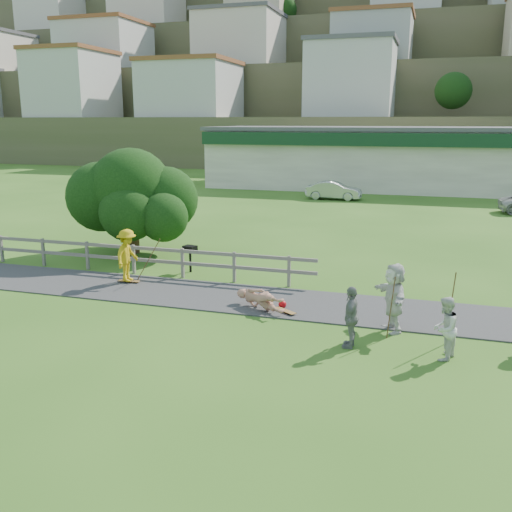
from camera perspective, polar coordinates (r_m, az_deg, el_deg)
The scene contains 19 objects.
ground at distance 17.44m, azimuth -5.78°, elevation -5.47°, with size 260.00×260.00×0.00m, color #2F5C1A.
path at distance 18.75m, azimuth -4.00°, elevation -4.01°, with size 34.00×3.00×0.04m, color #333335.
fence at distance 22.11m, azimuth -13.56°, elevation 0.23°, with size 15.05×0.10×1.10m.
strip_mall at distance 50.26m, azimuth 14.50°, elevation 9.51°, with size 32.50×10.75×5.10m.
hillside at distance 107.03m, azimuth 14.34°, elevation 17.72°, with size 220.00×67.00×47.50m.
skater_rider at distance 20.46m, azimuth -12.73°, elevation -0.20°, with size 1.19×0.69×1.85m, color #B99C11.
skater_fallen at distance 17.32m, azimuth 0.44°, elevation -4.36°, with size 1.85×0.44×0.67m, color #AB745E.
spectator_a at distance 14.44m, azimuth 18.35°, elevation -6.90°, with size 0.76×0.59×1.56m, color silver.
spectator_b at distance 14.62m, azimuth 9.50°, elevation -6.03°, with size 0.94×0.39×1.60m, color slate.
spectator_d at distance 15.89m, azimuth 13.59°, elevation -4.05°, with size 1.77×0.56×1.91m, color silver.
car_silver at distance 42.10m, azimuth 7.78°, elevation 6.51°, with size 1.39×3.99×1.31m, color #A5A8AC.
tree at distance 25.11m, azimuth -12.27°, elevation 4.22°, with size 5.71×5.71×3.49m, color black, non-canonical shape.
bbq at distance 21.73m, azimuth -6.59°, elevation -0.29°, with size 0.47×0.36×1.02m, color black, non-canonical shape.
longboard_rider at distance 20.68m, azimuth -12.61°, elevation -2.57°, with size 0.80×0.19×0.09m, color brown, non-canonical shape.
longboard_fallen at distance 17.11m, azimuth 2.92°, elevation -5.62°, with size 0.81×0.20×0.09m, color brown, non-canonical shape.
helmet at distance 17.55m, azimuth 2.65°, elevation -4.86°, with size 0.25×0.25×0.25m, color #AB090F.
pole_rider at distance 20.51m, azimuth -10.73°, elevation -0.04°, with size 0.03×0.03×1.87m, color brown.
pole_spec_left at distance 15.36m, azimuth 13.34°, elevation -5.06°, with size 0.03×0.03×1.70m, color brown.
pole_spec_right at distance 15.32m, azimuth 18.87°, elevation -5.02°, with size 0.03×0.03×1.94m, color brown.
Camera 1 is at (6.52, -15.16, 5.62)m, focal length 40.00 mm.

